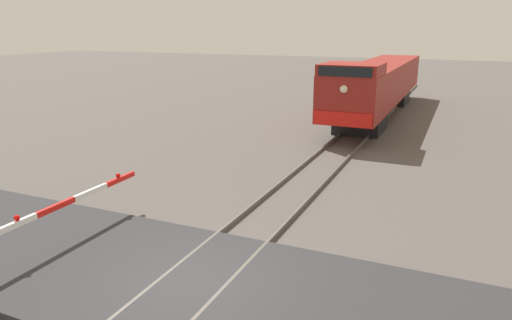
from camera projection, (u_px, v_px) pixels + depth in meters
The scene contains 5 objects.
ground_plane at pixel (193, 288), 10.12m from camera, with size 160.00×160.00×0.00m, color #514C47.
rail_track_left at pixel (165, 278), 10.38m from camera, with size 0.08×80.00×0.15m, color #59544C.
rail_track_right at pixel (222, 292), 9.82m from camera, with size 0.08×80.00×0.15m, color #59544C.
road_surface at pixel (193, 285), 10.10m from camera, with size 36.00×4.96×0.15m, color #2D2D30.
locomotive at pixel (379, 84), 29.20m from camera, with size 2.83×19.18×3.80m.
Camera 1 is at (4.89, -7.65, 5.44)m, focal length 32.81 mm.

